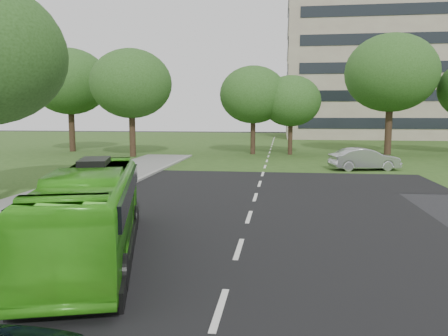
% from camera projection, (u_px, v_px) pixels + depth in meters
% --- Properties ---
extents(ground, '(160.00, 160.00, 0.00)m').
position_uv_depth(ground, '(245.00, 231.00, 14.74)').
color(ground, black).
rests_on(ground, ground).
extents(street_surfaces, '(120.00, 120.00, 0.15)m').
position_uv_depth(street_surfaces, '(263.00, 160.00, 37.17)').
color(street_surfaces, black).
rests_on(street_surfaces, ground).
extents(office_building, '(40.10, 20.10, 25.00)m').
position_uv_depth(office_building, '(411.00, 61.00, 71.27)').
color(office_building, gray).
rests_on(office_building, ground).
extents(tree_park_a, '(7.32, 7.32, 9.72)m').
position_uv_depth(tree_park_a, '(131.00, 84.00, 39.30)').
color(tree_park_a, black).
rests_on(tree_park_a, ground).
extents(tree_park_b, '(6.46, 6.46, 8.47)m').
position_uv_depth(tree_park_b, '(253.00, 95.00, 41.79)').
color(tree_park_b, black).
rests_on(tree_park_b, ground).
extents(tree_park_c, '(5.67, 5.67, 7.53)m').
position_uv_depth(tree_park_c, '(291.00, 101.00, 41.33)').
color(tree_park_c, black).
rests_on(tree_park_c, ground).
extents(tree_park_d, '(8.62, 8.62, 11.40)m').
position_uv_depth(tree_park_d, '(391.00, 73.00, 41.15)').
color(tree_park_d, black).
rests_on(tree_park_d, ground).
extents(tree_park_f, '(7.89, 7.89, 10.54)m').
position_uv_depth(tree_park_f, '(70.00, 82.00, 44.57)').
color(tree_park_f, black).
rests_on(tree_park_f, ground).
extents(bus, '(4.46, 9.05, 2.46)m').
position_uv_depth(bus, '(92.00, 212.00, 12.17)').
color(bus, green).
rests_on(bus, ground).
extents(sedan, '(4.99, 2.70, 1.56)m').
position_uv_depth(sedan, '(364.00, 159.00, 30.46)').
color(sedan, '#A5A5A9').
rests_on(sedan, ground).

